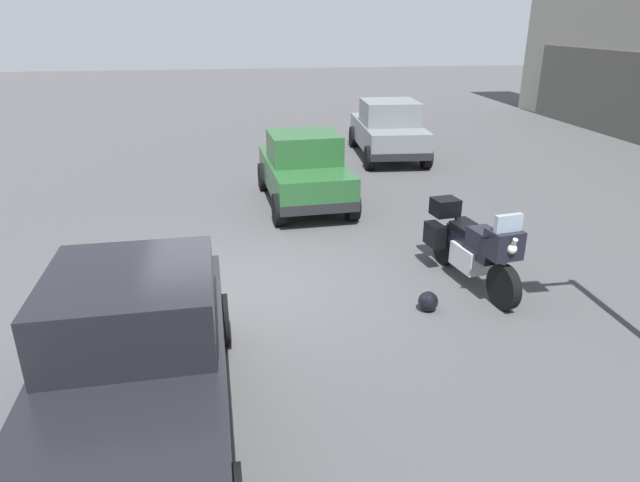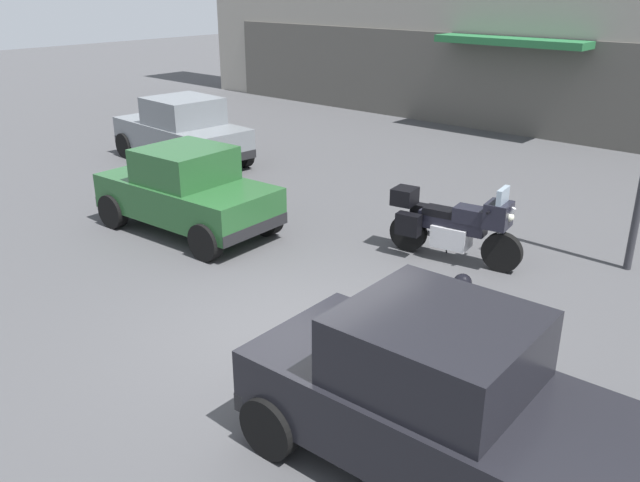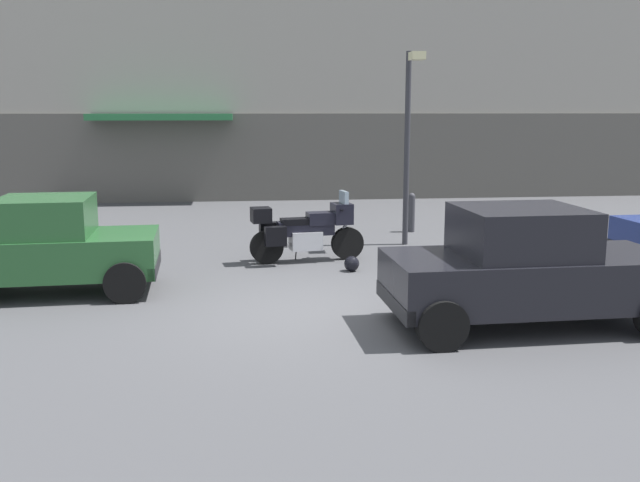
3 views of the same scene
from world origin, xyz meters
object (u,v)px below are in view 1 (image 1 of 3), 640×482
Objects in this scene: motorcycle at (472,245)px; car_hatchback_near at (388,129)px; helmet at (428,301)px; car_wagon_end at (137,356)px; car_compact_side at (304,169)px.

car_hatchback_near reaches higher than motorcycle.
helmet is 0.07× the size of car_hatchback_near.
car_hatchback_near reaches higher than helmet.
car_wagon_end reaches higher than helmet.
motorcycle is at bearing 117.90° from car_wagon_end.
car_wagon_end is (1.81, -3.58, 0.67)m from helmet.
helmet is 5.22m from car_compact_side.
car_wagon_end reaches higher than motorcycle.
car_hatchback_near is 1.01× the size of car_wagon_end.
car_compact_side is 7.32m from car_wagon_end.
car_compact_side reaches higher than helmet.
car_compact_side is at bearing 147.13° from car_hatchback_near.
car_compact_side is at bearing 158.06° from car_wagon_end.
helmet is 9.30m from car_hatchback_near.
car_compact_side is (-5.07, -1.07, 0.63)m from helmet.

